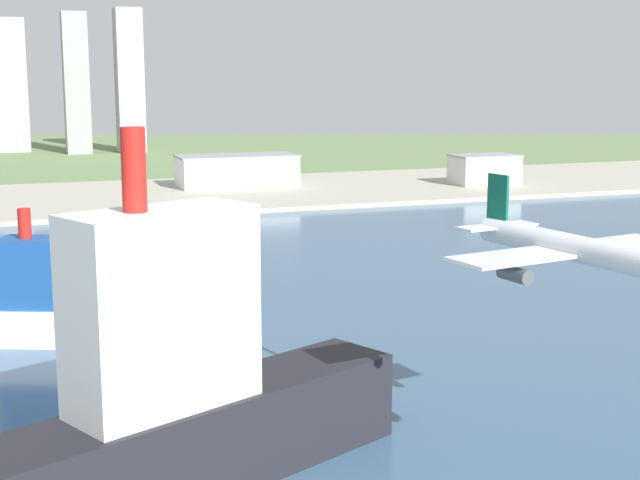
{
  "coord_description": "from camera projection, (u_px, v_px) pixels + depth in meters",
  "views": [
    {
      "loc": [
        -55.71,
        8.59,
        64.95
      ],
      "look_at": [
        9.81,
        192.56,
        29.44
      ],
      "focal_mm": 51.33,
      "sensor_mm": 36.0,
      "label": 1
    }
  ],
  "objects": [
    {
      "name": "ground_plane",
      "position": [
        182.0,
        275.0,
        300.1
      ],
      "size": [
        2400.0,
        2400.0,
        0.0
      ],
      "primitive_type": "plane",
      "color": "#637D4D"
    },
    {
      "name": "water_bay",
      "position": [
        226.0,
        320.0,
        244.48
      ],
      "size": [
        840.0,
        360.0,
        0.15
      ],
      "primitive_type": "cube",
      "color": "#385675",
      "rests_on": "ground"
    },
    {
      "name": "industrial_pier",
      "position": [
        111.0,
        198.0,
        475.98
      ],
      "size": [
        840.0,
        140.0,
        2.5
      ],
      "primitive_type": "cube",
      "color": "#A5A190",
      "rests_on": "ground"
    },
    {
      "name": "airplane_landing",
      "position": [
        578.0,
        250.0,
        137.66
      ],
      "size": [
        41.15,
        45.56,
        13.61
      ],
      "color": "silver"
    },
    {
      "name": "ferry_boat",
      "position": [
        52.0,
        305.0,
        222.73
      ],
      "size": [
        50.4,
        30.13,
        33.11
      ],
      "color": "white",
      "rests_on": "water_bay"
    },
    {
      "name": "cargo_ship",
      "position": [
        180.0,
        394.0,
        140.67
      ],
      "size": [
        77.98,
        46.5,
        57.47
      ],
      "color": "black",
      "rests_on": "water_bay"
    },
    {
      "name": "warehouse_main",
      "position": [
        237.0,
        170.0,
        516.67
      ],
      "size": [
        67.07,
        29.77,
        17.59
      ],
      "color": "white",
      "rests_on": "industrial_pier"
    },
    {
      "name": "warehouse_annex",
      "position": [
        484.0,
        169.0,
        525.77
      ],
      "size": [
        37.31,
        23.28,
        16.96
      ],
      "color": "silver",
      "rests_on": "industrial_pier"
    }
  ]
}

